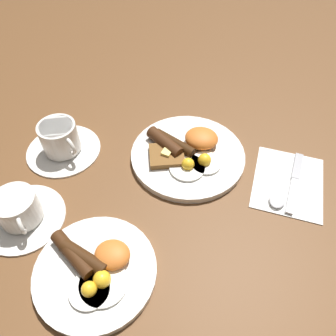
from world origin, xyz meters
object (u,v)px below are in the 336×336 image
(knife, at_px, (295,178))
(breakfast_plate_far, at_px, (95,269))
(teacup_near, at_px, (61,141))
(spoon, at_px, (279,193))
(teacup_far, at_px, (20,211))
(breakfast_plate_near, at_px, (187,153))

(knife, bearing_deg, breakfast_plate_far, -41.12)
(teacup_near, distance_m, spoon, 0.49)
(teacup_far, xyz_separation_m, knife, (-0.52, -0.23, -0.02))
(teacup_near, xyz_separation_m, knife, (-0.52, -0.04, -0.02))
(breakfast_plate_far, height_order, teacup_far, teacup_far)
(teacup_far, bearing_deg, knife, -155.72)
(knife, bearing_deg, teacup_near, -78.18)
(knife, bearing_deg, teacup_far, -58.56)
(teacup_near, relative_size, knife, 0.99)
(breakfast_plate_far, height_order, knife, breakfast_plate_far)
(breakfast_plate_near, height_order, spoon, breakfast_plate_near)
(teacup_far, height_order, spoon, teacup_far)
(breakfast_plate_near, relative_size, knife, 1.50)
(spoon, bearing_deg, teacup_far, -59.33)
(teacup_far, bearing_deg, spoon, -159.31)
(breakfast_plate_near, height_order, teacup_far, teacup_far)
(breakfast_plate_far, height_order, spoon, breakfast_plate_far)
(teacup_far, bearing_deg, breakfast_plate_far, 159.75)
(knife, relative_size, spoon, 1.05)
(breakfast_plate_near, distance_m, spoon, 0.22)
(teacup_near, distance_m, knife, 0.53)
(breakfast_plate_near, distance_m, teacup_far, 0.37)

